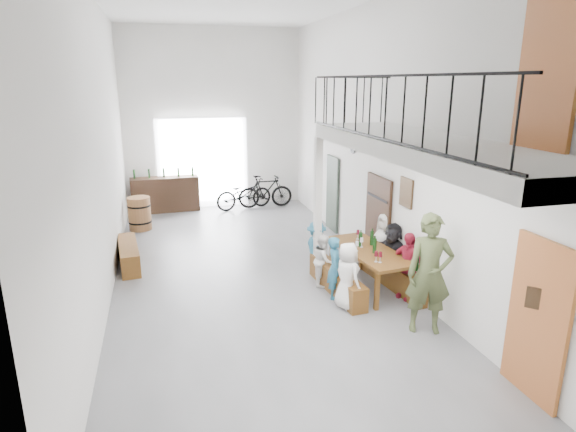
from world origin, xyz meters
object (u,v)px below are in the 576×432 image
object	(u,v)px
tasting_table	(369,254)
host_standing	(429,274)
oak_barrel	(140,214)
serving_counter	(165,194)
bench_inner	(337,281)
side_bench	(129,255)
bicycle_near	(244,194)

from	to	relation	value
tasting_table	host_standing	distance (m)	1.82
oak_barrel	serving_counter	bearing A→B (deg)	68.21
bench_inner	side_bench	size ratio (longest dim) A/B	1.14
bench_inner	oak_barrel	size ratio (longest dim) A/B	2.21
bench_inner	bicycle_near	xyz separation A→B (m)	(-0.63, 6.63, 0.26)
side_bench	host_standing	size ratio (longest dim) A/B	0.89
tasting_table	host_standing	size ratio (longest dim) A/B	1.10
bench_inner	oak_barrel	bearing A→B (deg)	121.61
tasting_table	bicycle_near	bearing A→B (deg)	94.48
side_bench	oak_barrel	xyz separation A→B (m)	(0.16, 2.68, 0.21)
tasting_table	serving_counter	distance (m)	7.86
tasting_table	bicycle_near	xyz separation A→B (m)	(-1.30, 6.59, -0.22)
tasting_table	bench_inner	distance (m)	0.82
host_standing	bicycle_near	bearing A→B (deg)	121.43
side_bench	bench_inner	bearing A→B (deg)	-32.52
side_bench	bicycle_near	world-z (taller)	bicycle_near
side_bench	bicycle_near	size ratio (longest dim) A/B	0.94
oak_barrel	bicycle_near	distance (m)	3.44
tasting_table	oak_barrel	distance (m)	6.78
tasting_table	oak_barrel	world-z (taller)	oak_barrel
side_bench	oak_barrel	bearing A→B (deg)	86.49
oak_barrel	host_standing	world-z (taller)	host_standing
tasting_table	oak_barrel	size ratio (longest dim) A/B	2.39
bench_inner	serving_counter	world-z (taller)	serving_counter
serving_counter	bicycle_near	distance (m)	2.42
bench_inner	bicycle_near	size ratio (longest dim) A/B	1.07
oak_barrel	host_standing	bearing A→B (deg)	-56.23
bicycle_near	bench_inner	bearing A→B (deg)	170.55
host_standing	tasting_table	bearing A→B (deg)	118.04
tasting_table	side_bench	xyz separation A→B (m)	(-4.58, 2.45, -0.46)
tasting_table	host_standing	world-z (taller)	host_standing
oak_barrel	serving_counter	world-z (taller)	serving_counter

